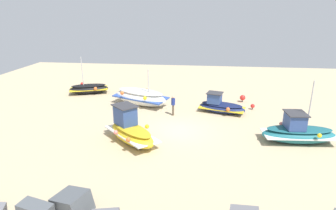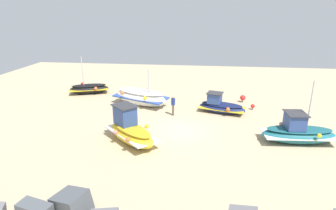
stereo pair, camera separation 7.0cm
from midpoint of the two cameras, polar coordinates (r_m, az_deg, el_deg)
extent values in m
plane|color=tan|center=(20.71, 2.27, -5.13)|extent=(50.66, 50.66, 0.00)
ellipsoid|color=gold|center=(18.91, -7.21, -5.91)|extent=(4.36, 4.31, 1.17)
cube|color=white|center=(18.89, -7.21, -5.77)|extent=(4.24, 4.18, 0.21)
ellipsoid|color=gold|center=(18.73, -7.26, -4.67)|extent=(3.80, 3.75, 0.27)
cube|color=#2D4784|center=(19.04, -8.49, -2.01)|extent=(1.72, 1.72, 1.26)
cube|color=#333338|center=(18.82, -8.59, -0.12)|extent=(2.00, 1.99, 0.06)
sphere|color=orange|center=(17.41, -7.93, -6.86)|extent=(0.29, 0.29, 0.29)
sphere|color=yellow|center=(18.90, -4.18, -4.30)|extent=(0.29, 0.29, 0.29)
sphere|color=#EA7F75|center=(18.66, -10.38, -5.39)|extent=(0.29, 0.29, 0.29)
sphere|color=orange|center=(20.14, -6.67, -3.29)|extent=(0.29, 0.29, 0.29)
ellipsoid|color=navy|center=(24.56, 10.80, -0.62)|extent=(4.17, 2.51, 0.86)
cube|color=gold|center=(24.54, 10.81, -0.53)|extent=(4.02, 2.48, 0.15)
ellipsoid|color=#151E45|center=(24.45, 10.85, 0.10)|extent=(3.66, 2.18, 0.20)
cube|color=#2D4784|center=(24.44, 9.41, 1.37)|extent=(1.32, 1.27, 0.85)
cube|color=#333338|center=(24.31, 9.47, 2.39)|extent=(1.53, 1.48, 0.06)
sphere|color=orange|center=(23.55, 12.00, -0.87)|extent=(0.33, 0.33, 0.33)
sphere|color=#EA7F75|center=(25.42, 9.76, 0.65)|extent=(0.33, 0.33, 0.33)
ellipsoid|color=#1E6670|center=(20.64, 24.76, -5.52)|extent=(4.89, 2.14, 1.02)
cube|color=white|center=(20.62, 24.77, -5.39)|extent=(4.70, 2.18, 0.12)
ellipsoid|color=#1A565F|center=(20.49, 24.91, -4.46)|extent=(4.30, 1.87, 0.19)
cube|color=#2D4784|center=(20.15, 24.17, -2.95)|extent=(1.18, 1.36, 1.00)
cube|color=#333338|center=(19.97, 24.37, -1.53)|extent=(1.37, 1.57, 0.06)
cylinder|color=#B7B7BC|center=(20.12, 26.72, -0.03)|extent=(0.08, 0.08, 3.19)
sphere|color=yellow|center=(19.98, 28.17, -5.45)|extent=(0.28, 0.28, 0.28)
sphere|color=#EA7F75|center=(21.07, 21.82, -3.56)|extent=(0.28, 0.28, 0.28)
ellipsoid|color=white|center=(26.12, -5.46, 1.50)|extent=(5.66, 3.89, 1.50)
cube|color=#2D4C9E|center=(26.10, -5.47, 1.64)|extent=(5.46, 3.78, 0.25)
ellipsoid|color=beige|center=(25.96, -5.50, 2.71)|extent=(4.95, 3.35, 0.33)
cylinder|color=#B7B7BC|center=(25.16, -3.87, 4.88)|extent=(0.08, 0.08, 2.02)
sphere|color=yellow|center=(24.49, -4.55, 1.40)|extent=(0.34, 0.34, 0.34)
sphere|color=orange|center=(26.81, -4.19, 2.99)|extent=(0.34, 0.34, 0.34)
sphere|color=orange|center=(25.92, -9.09, 2.40)|extent=(0.34, 0.34, 0.34)
ellipsoid|color=black|center=(30.77, -15.45, 3.10)|extent=(4.24, 2.83, 0.94)
cube|color=gold|center=(30.76, -15.46, 3.18)|extent=(4.11, 2.82, 0.10)
ellipsoid|color=black|center=(30.68, -15.51, 3.79)|extent=(3.73, 2.48, 0.17)
cylinder|color=#B7B7BC|center=(30.37, -16.71, 6.52)|extent=(0.08, 0.08, 2.93)
sphere|color=red|center=(31.61, -16.71, 4.09)|extent=(0.34, 0.34, 0.34)
sphere|color=orange|center=(29.79, -14.22, 3.22)|extent=(0.34, 0.34, 0.34)
cylinder|color=brown|center=(23.39, 1.09, -1.08)|extent=(0.14, 0.14, 0.90)
cylinder|color=brown|center=(23.54, 1.14, -0.95)|extent=(0.14, 0.14, 0.90)
cylinder|color=navy|center=(23.24, 1.12, 0.68)|extent=(0.32, 0.32, 0.55)
sphere|color=tan|center=(23.12, 1.13, 1.59)|extent=(0.22, 0.22, 0.22)
cube|color=#4C5156|center=(13.45, -18.60, -18.24)|extent=(1.86, 1.61, 1.25)
cylinder|color=#3F3F42|center=(25.99, 16.64, -0.73)|extent=(0.08, 0.08, 0.14)
sphere|color=red|center=(25.91, 16.69, -0.20)|extent=(0.36, 0.36, 0.36)
cylinder|color=#3F3F42|center=(27.81, 14.76, 0.74)|extent=(0.08, 0.08, 0.18)
sphere|color=red|center=(27.71, 14.82, 1.42)|extent=(0.51, 0.51, 0.51)
camera|label=1|loc=(0.03, -89.91, 0.03)|focal=30.42mm
camera|label=2|loc=(0.03, 90.09, -0.03)|focal=30.42mm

